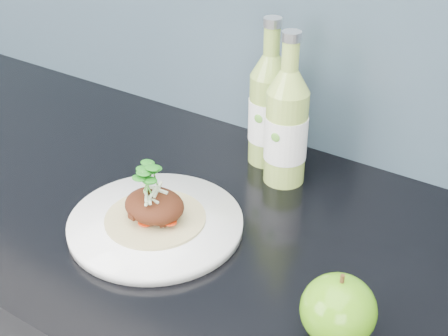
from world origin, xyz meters
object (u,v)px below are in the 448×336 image
(green_apple, at_px, (338,310))
(cider_bottle_right, at_px, (286,128))
(cider_bottle_left, at_px, (269,110))
(dinner_plate, at_px, (156,224))

(green_apple, relative_size, cider_bottle_right, 0.46)
(green_apple, distance_m, cider_bottle_left, 0.42)
(dinner_plate, height_order, green_apple, green_apple)
(cider_bottle_left, bearing_deg, dinner_plate, -114.32)
(dinner_plate, bearing_deg, green_apple, -8.88)
(dinner_plate, relative_size, cider_bottle_right, 1.13)
(cider_bottle_left, bearing_deg, green_apple, -65.39)
(dinner_plate, height_order, cider_bottle_right, cider_bottle_right)
(dinner_plate, height_order, cider_bottle_left, cider_bottle_left)
(dinner_plate, bearing_deg, cider_bottle_left, 82.46)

